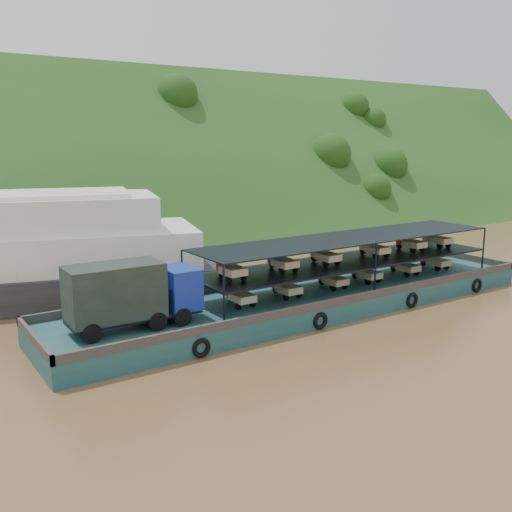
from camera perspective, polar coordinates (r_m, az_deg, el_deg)
ground at (r=38.91m, az=4.93°, el=-5.03°), size 160.00×160.00×0.00m
hillside at (r=69.97m, az=-13.84°, el=2.13°), size 140.00×39.60×39.60m
cargo_barge at (r=37.05m, az=3.89°, el=-3.95°), size 35.00×7.18×4.79m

